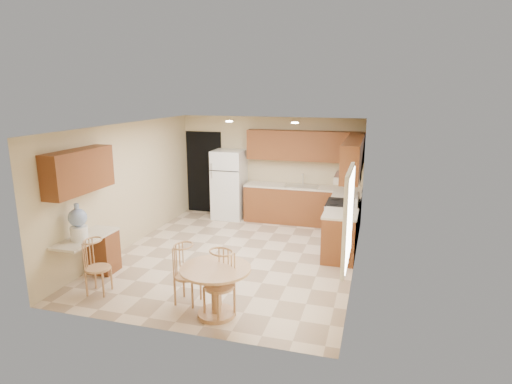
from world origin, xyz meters
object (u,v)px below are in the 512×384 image
(chair_table_b, at_px, (217,281))
(water_crock, at_px, (78,224))
(dining_table, at_px, (216,284))
(chair_desk, at_px, (94,263))
(chair_table_a, at_px, (185,271))
(refrigerator, at_px, (229,184))
(stove, at_px, (342,223))

(chair_table_b, distance_m, water_crock, 2.61)
(dining_table, height_order, chair_desk, chair_desk)
(chair_table_b, distance_m, chair_desk, 2.09)
(dining_table, distance_m, chair_desk, 2.03)
(chair_table_a, distance_m, chair_desk, 1.48)
(chair_table_b, bearing_deg, dining_table, -33.60)
(chair_table_a, bearing_deg, refrigerator, -167.07)
(chair_table_b, bearing_deg, chair_table_a, 4.71)
(stove, xyz_separation_m, dining_table, (-1.44, -3.38, 0.01))
(stove, relative_size, dining_table, 1.10)
(dining_table, distance_m, chair_table_a, 0.58)
(water_crock, bearing_deg, chair_table_a, -5.54)
(chair_table_b, bearing_deg, stove, -84.16)
(chair_desk, bearing_deg, chair_table_a, 85.15)
(chair_table_a, distance_m, chair_table_b, 0.65)
(chair_desk, height_order, water_crock, water_crock)
(dining_table, xyz_separation_m, water_crock, (-2.48, 0.35, 0.56))
(chair_table_a, relative_size, water_crock, 1.49)
(chair_table_a, bearing_deg, stove, 149.90)
(refrigerator, bearing_deg, chair_table_a, -78.78)
(dining_table, height_order, chair_table_b, chair_table_b)
(refrigerator, bearing_deg, water_crock, -103.88)
(chair_table_b, height_order, chair_desk, chair_table_b)
(stove, relative_size, chair_desk, 1.25)
(chair_table_a, bearing_deg, chair_table_b, 68.68)
(stove, bearing_deg, chair_table_a, -121.81)
(stove, relative_size, chair_table_a, 1.21)
(water_crock, bearing_deg, dining_table, -8.05)
(refrigerator, bearing_deg, dining_table, -72.73)
(refrigerator, xyz_separation_m, stove, (2.88, -1.22, -0.38))
(refrigerator, xyz_separation_m, water_crock, (-1.05, -4.25, 0.19))
(chair_table_a, height_order, chair_desk, chair_table_a)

